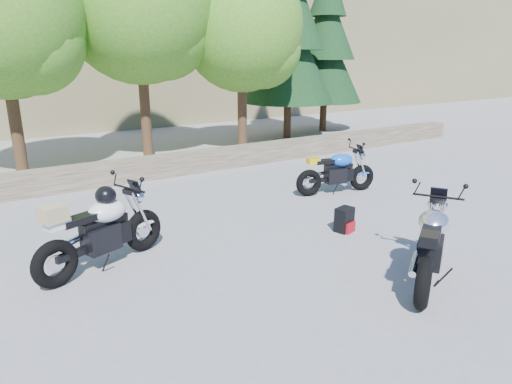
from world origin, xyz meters
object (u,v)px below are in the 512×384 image
(backpack, at_px, (345,220))
(white_bike, at_px, (101,229))
(silver_bike, at_px, (431,246))
(blue_bike, at_px, (337,172))

(backpack, bearing_deg, white_bike, 153.13)
(white_bike, bearing_deg, silver_bike, -59.27)
(silver_bike, bearing_deg, white_bike, 109.47)
(blue_bike, height_order, backpack, blue_bike)
(blue_bike, bearing_deg, silver_bike, -102.66)
(silver_bike, xyz_separation_m, white_bike, (-3.43, 2.72, 0.06))
(white_bike, distance_m, blue_bike, 5.26)
(blue_bike, bearing_deg, white_bike, -157.02)
(blue_bike, relative_size, backpack, 4.47)
(white_bike, height_order, blue_bike, white_bike)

